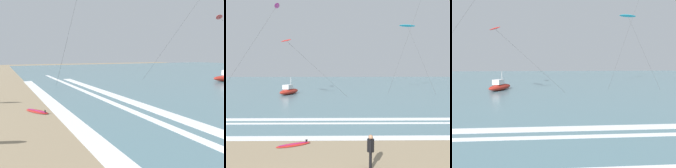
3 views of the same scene
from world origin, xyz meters
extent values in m
cube|color=slate|center=(0.00, 53.50, 0.01)|extent=(140.00, 90.00, 0.01)
cube|color=white|center=(0.61, 8.90, 0.01)|extent=(41.64, 1.07, 0.01)
cube|color=white|center=(-0.23, 13.09, 0.01)|extent=(55.91, 0.58, 0.01)
cube|color=white|center=(1.38, 14.63, 0.01)|extent=(44.12, 1.07, 0.01)
cylinder|color=black|center=(2.21, 4.10, 0.41)|extent=(0.13, 0.13, 0.82)
cylinder|color=black|center=(2.18, 3.90, 0.41)|extent=(0.13, 0.13, 0.82)
cylinder|color=black|center=(2.20, 4.00, 1.11)|extent=(0.32, 0.32, 0.58)
cylinder|color=black|center=(2.22, 4.19, 1.08)|extent=(0.11, 0.14, 0.56)
cylinder|color=black|center=(2.17, 3.82, 1.08)|extent=(0.11, 0.14, 0.56)
sphere|color=#9E7051|center=(2.20, 4.00, 1.49)|extent=(0.21, 0.21, 0.21)
ellipsoid|color=red|center=(-1.86, 7.48, 0.04)|extent=(2.13, 1.52, 0.09)
cube|color=#BF198C|center=(-1.86, 7.48, 0.09)|extent=(1.62, 0.93, 0.01)
cube|color=black|center=(-1.14, 7.87, 0.17)|extent=(0.11, 0.07, 0.16)
ellipsoid|color=#23A8C6|center=(13.62, 38.29, 11.84)|extent=(3.29, 1.56, 0.43)
cylinder|color=#333333|center=(15.29, 35.58, 5.92)|extent=(3.36, 5.45, 11.84)
ellipsoid|color=#CC2384|center=(-7.94, 30.98, 13.58)|extent=(1.33, 3.29, 0.43)
cylinder|color=#333333|center=(-11.36, 27.90, 6.79)|extent=(6.86, 6.19, 13.59)
cylinder|color=#333333|center=(12.63, 35.78, 8.39)|extent=(6.27, 2.38, 16.79)
ellipsoid|color=red|center=(-6.60, 30.57, 8.43)|extent=(2.46, 3.07, 0.43)
cylinder|color=#333333|center=(-2.05, 30.85, 4.21)|extent=(9.12, 0.58, 8.44)
ellipsoid|color=maroon|center=(-6.91, 34.24, 0.45)|extent=(3.36, 5.47, 0.90)
cube|color=silver|center=(-7.05, 33.86, 1.25)|extent=(1.54, 1.78, 0.70)
cylinder|color=#B2B2B2|center=(-6.71, 34.80, 1.80)|extent=(0.08, 0.08, 1.80)
camera|label=1|loc=(12.86, 5.46, 3.68)|focal=35.49mm
camera|label=2|loc=(0.56, -7.10, 4.71)|focal=40.32mm
camera|label=3|loc=(0.07, 1.03, 4.26)|focal=35.62mm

